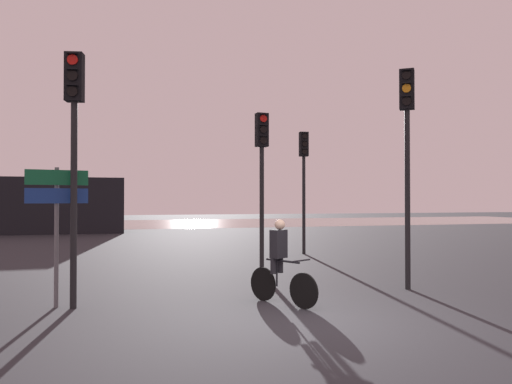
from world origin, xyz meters
TOP-DOWN VIEW (x-y plane):
  - ground_plane at (0.00, 0.00)m, footprint 120.00×120.00m
  - water_strip at (0.00, 35.14)m, footprint 80.00×16.00m
  - distant_building at (-9.69, 25.14)m, footprint 14.26×4.00m
  - traffic_light_far_right at (3.67, 9.76)m, footprint 0.34×0.36m
  - traffic_light_near_right at (3.27, 2.31)m, footprint 0.40×0.42m
  - traffic_light_near_left at (-3.76, 2.24)m, footprint 0.36×0.38m
  - traffic_light_center at (0.75, 5.32)m, footprint 0.34×0.35m
  - direction_sign_post at (-4.07, 2.40)m, footprint 1.08×0.24m
  - cyclist at (0.02, 1.58)m, footprint 0.86×1.52m

SIDE VIEW (x-z plane):
  - ground_plane at x=0.00m, z-range 0.00..0.00m
  - water_strip at x=0.00m, z-range 0.00..0.01m
  - cyclist at x=0.02m, z-range 0.01..1.63m
  - distant_building at x=-9.69m, z-range 0.00..3.32m
  - direction_sign_post at x=-4.07m, z-range 0.49..3.09m
  - traffic_light_center at x=0.75m, z-range 0.85..5.17m
  - traffic_light_far_right at x=3.67m, z-range 0.88..5.39m
  - traffic_light_near_left at x=-3.76m, z-range 0.90..5.62m
  - traffic_light_near_right at x=3.27m, z-range 0.93..5.86m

